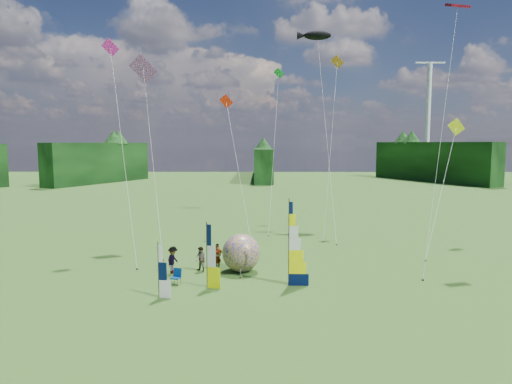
{
  "coord_description": "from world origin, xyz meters",
  "views": [
    {
      "loc": [
        -0.73,
        -24.06,
        8.53
      ],
      "look_at": [
        -1.0,
        4.0,
        5.5
      ],
      "focal_mm": 32.0,
      "sensor_mm": 36.0,
      "label": 1
    }
  ],
  "objects_px": {
    "side_banner_far": "(158,271)",
    "spectator_b": "(201,259)",
    "feather_banner_main": "(289,244)",
    "kite_whale": "(326,120)",
    "spectator_c": "(173,260)",
    "spectator_d": "(218,254)",
    "bol_inflatable": "(241,253)",
    "spectator_a": "(218,257)",
    "camp_chair": "(176,277)",
    "side_banner_left": "(207,256)"
  },
  "relations": [
    {
      "from": "spectator_a",
      "to": "camp_chair",
      "type": "distance_m",
      "value": 4.1
    },
    {
      "from": "side_banner_left",
      "to": "spectator_c",
      "type": "relative_size",
      "value": 2.13
    },
    {
      "from": "bol_inflatable",
      "to": "camp_chair",
      "type": "bearing_deg",
      "value": -142.93
    },
    {
      "from": "side_banner_left",
      "to": "spectator_a",
      "type": "height_order",
      "value": "side_banner_left"
    },
    {
      "from": "spectator_d",
      "to": "spectator_c",
      "type": "bearing_deg",
      "value": 56.79
    },
    {
      "from": "spectator_b",
      "to": "spectator_d",
      "type": "relative_size",
      "value": 1.11
    },
    {
      "from": "feather_banner_main",
      "to": "bol_inflatable",
      "type": "distance_m",
      "value": 4.41
    },
    {
      "from": "spectator_b",
      "to": "kite_whale",
      "type": "height_order",
      "value": "kite_whale"
    },
    {
      "from": "side_banner_far",
      "to": "spectator_b",
      "type": "bearing_deg",
      "value": 81.18
    },
    {
      "from": "feather_banner_main",
      "to": "spectator_d",
      "type": "relative_size",
      "value": 3.4
    },
    {
      "from": "spectator_d",
      "to": "side_banner_far",
      "type": "bearing_deg",
      "value": 87.24
    },
    {
      "from": "side_banner_left",
      "to": "kite_whale",
      "type": "bearing_deg",
      "value": 80.06
    },
    {
      "from": "spectator_c",
      "to": "spectator_b",
      "type": "bearing_deg",
      "value": -58.93
    },
    {
      "from": "spectator_a",
      "to": "spectator_b",
      "type": "bearing_deg",
      "value": 164.86
    },
    {
      "from": "spectator_b",
      "to": "camp_chair",
      "type": "distance_m",
      "value": 3.13
    },
    {
      "from": "side_banner_left",
      "to": "bol_inflatable",
      "type": "xyz_separation_m",
      "value": [
        1.87,
        3.47,
        -0.64
      ]
    },
    {
      "from": "spectator_a",
      "to": "spectator_d",
      "type": "distance_m",
      "value": 1.19
    },
    {
      "from": "side_banner_left",
      "to": "spectator_d",
      "type": "xyz_separation_m",
      "value": [
        0.13,
        5.18,
        -1.16
      ]
    },
    {
      "from": "bol_inflatable",
      "to": "spectator_c",
      "type": "xyz_separation_m",
      "value": [
        -4.46,
        -0.5,
        -0.37
      ]
    },
    {
      "from": "side_banner_far",
      "to": "spectator_c",
      "type": "xyz_separation_m",
      "value": [
        -0.12,
        4.75,
        -0.62
      ]
    },
    {
      "from": "feather_banner_main",
      "to": "side_banner_left",
      "type": "height_order",
      "value": "feather_banner_main"
    },
    {
      "from": "bol_inflatable",
      "to": "feather_banner_main",
      "type": "bearing_deg",
      "value": -45.46
    },
    {
      "from": "side_banner_far",
      "to": "spectator_d",
      "type": "distance_m",
      "value": 7.47
    },
    {
      "from": "feather_banner_main",
      "to": "bol_inflatable",
      "type": "bearing_deg",
      "value": 136.22
    },
    {
      "from": "spectator_d",
      "to": "camp_chair",
      "type": "height_order",
      "value": "spectator_d"
    },
    {
      "from": "kite_whale",
      "to": "camp_chair",
      "type": "bearing_deg",
      "value": -121.92
    },
    {
      "from": "spectator_c",
      "to": "camp_chair",
      "type": "relative_size",
      "value": 1.83
    },
    {
      "from": "bol_inflatable",
      "to": "camp_chair",
      "type": "height_order",
      "value": "bol_inflatable"
    },
    {
      "from": "spectator_a",
      "to": "kite_whale",
      "type": "xyz_separation_m",
      "value": [
        9.07,
        13.28,
        9.86
      ]
    },
    {
      "from": "feather_banner_main",
      "to": "kite_whale",
      "type": "bearing_deg",
      "value": 76.74
    },
    {
      "from": "feather_banner_main",
      "to": "spectator_c",
      "type": "bearing_deg",
      "value": 162.97
    },
    {
      "from": "feather_banner_main",
      "to": "spectator_b",
      "type": "bearing_deg",
      "value": 153.66
    },
    {
      "from": "spectator_a",
      "to": "kite_whale",
      "type": "distance_m",
      "value": 18.87
    },
    {
      "from": "feather_banner_main",
      "to": "spectator_d",
      "type": "xyz_separation_m",
      "value": [
        -4.71,
        4.72,
        -1.79
      ]
    },
    {
      "from": "side_banner_far",
      "to": "spectator_d",
      "type": "xyz_separation_m",
      "value": [
        2.59,
        6.96,
        -0.76
      ]
    },
    {
      "from": "spectator_a",
      "to": "spectator_d",
      "type": "bearing_deg",
      "value": 54.14
    },
    {
      "from": "side_banner_far",
      "to": "kite_whale",
      "type": "relative_size",
      "value": 0.14
    },
    {
      "from": "camp_chair",
      "to": "kite_whale",
      "type": "bearing_deg",
      "value": 72.74
    },
    {
      "from": "feather_banner_main",
      "to": "camp_chair",
      "type": "relative_size",
      "value": 5.2
    },
    {
      "from": "side_banner_left",
      "to": "kite_whale",
      "type": "distance_m",
      "value": 21.5
    },
    {
      "from": "bol_inflatable",
      "to": "kite_whale",
      "type": "xyz_separation_m",
      "value": [
        7.45,
        13.81,
        9.42
      ]
    },
    {
      "from": "spectator_b",
      "to": "camp_chair",
      "type": "xyz_separation_m",
      "value": [
        -1.15,
        -2.89,
        -0.34
      ]
    },
    {
      "from": "spectator_c",
      "to": "feather_banner_main",
      "type": "bearing_deg",
      "value": -93.18
    },
    {
      "from": "side_banner_far",
      "to": "camp_chair",
      "type": "bearing_deg",
      "value": 86.7
    },
    {
      "from": "feather_banner_main",
      "to": "kite_whale",
      "type": "relative_size",
      "value": 0.24
    },
    {
      "from": "camp_chair",
      "to": "side_banner_far",
      "type": "bearing_deg",
      "value": -85.16
    },
    {
      "from": "spectator_c",
      "to": "side_banner_far",
      "type": "bearing_deg",
      "value": -162.97
    },
    {
      "from": "feather_banner_main",
      "to": "kite_whale",
      "type": "height_order",
      "value": "kite_whale"
    },
    {
      "from": "side_banner_left",
      "to": "spectator_a",
      "type": "relative_size",
      "value": 2.31
    },
    {
      "from": "bol_inflatable",
      "to": "spectator_d",
      "type": "distance_m",
      "value": 2.5
    }
  ]
}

